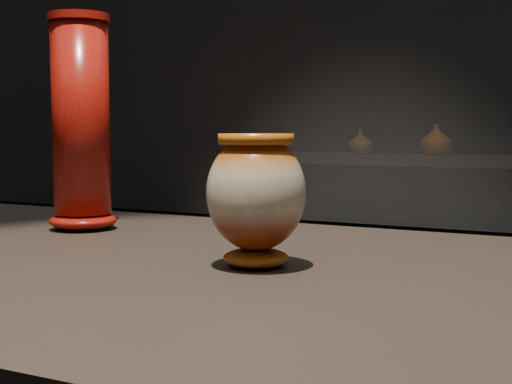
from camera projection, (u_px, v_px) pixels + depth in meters
main_vase at (256, 194)px, 0.87m from camera, size 0.12×0.12×0.16m
tall_vase at (81, 126)px, 1.18m from camera, size 0.11×0.11×0.36m
back_shelf at (424, 200)px, 4.24m from camera, size 2.00×0.60×0.90m
back_vase_left at (361, 142)px, 4.33m from camera, size 0.16×0.16×0.15m
back_vase_mid at (436, 140)px, 4.16m from camera, size 0.25×0.25×0.19m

